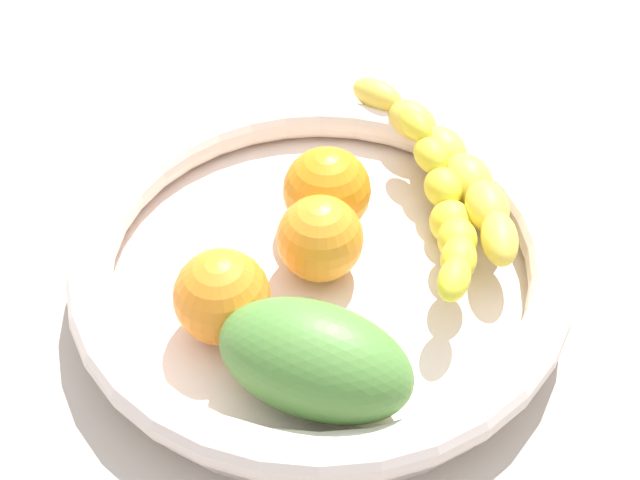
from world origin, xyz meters
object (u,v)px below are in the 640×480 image
Objects in this scene: banana_draped_right at (447,162)px; mango_green at (314,360)px; banana_draped_left at (445,209)px; fruit_bowl at (320,261)px; orange_mid_left at (327,191)px; orange_mid_right at (222,297)px; orange_front at (325,241)px.

banana_draped_right is 22.50cm from mango_green.
banana_draped_left reaches higher than banana_draped_right.
fruit_bowl is 5.57cm from orange_mid_left.
banana_draped_right is 10.46cm from orange_mid_left.
banana_draped_left is at bearing 52.97° from fruit_bowl.
mango_green reaches higher than orange_mid_right.
banana_draped_left is 2.64× the size of orange_mid_right.
orange_mid_left reaches higher than banana_draped_right.
banana_draped_left reaches higher than fruit_bowl.
orange_mid_left reaches higher than banana_draped_left.
mango_green reaches higher than orange_mid_left.
orange_mid_right is (-5.71, -21.34, 0.48)cm from banana_draped_right.
orange_front is 0.50× the size of mango_green.
orange_mid_right is 0.52× the size of mango_green.
banana_draped_right is 3.16× the size of orange_mid_left.
banana_draped_right is 1.70× the size of mango_green.
fruit_bowl is 1.70× the size of banana_draped_right.
orange_front is (-2.98, -13.14, 0.37)cm from banana_draped_right.
banana_draped_left is 0.81× the size of banana_draped_right.
mango_green is at bearing -59.27° from orange_mid_left.
orange_mid_right is at bearing -89.95° from orange_mid_left.
fruit_bowl is 5.55× the size of orange_mid_right.
orange_mid_left is at bearing 121.94° from orange_front.
orange_mid_left is at bearing 120.73° from mango_green.
banana_draped_right is 13.48cm from orange_front.
orange_mid_right reaches higher than orange_front.
orange_front reaches higher than banana_draped_right.
banana_draped_left is at bearing 22.99° from orange_mid_left.
fruit_bowl is 2.37cm from orange_front.
fruit_bowl is at bearing -62.21° from orange_mid_left.
fruit_bowl is 11.25cm from mango_green.
banana_draped_left is at bearing -64.20° from banana_draped_right.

